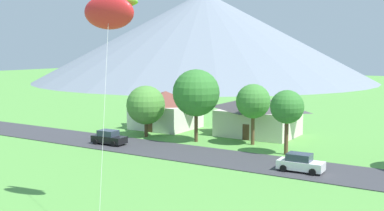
# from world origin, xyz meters

# --- Properties ---
(road_strip) EXTENTS (160.00, 7.49, 0.08)m
(road_strip) POSITION_xyz_m (0.00, 30.89, 0.04)
(road_strip) COLOR #38383D
(road_strip) RESTS_ON ground
(mountain_far_east_ridge) EXTENTS (120.30, 120.30, 31.69)m
(mountain_far_east_ridge) POSITION_xyz_m (-70.91, 136.80, 15.84)
(mountain_far_east_ridge) COLOR slate
(mountain_far_east_ridge) RESTS_ON ground
(mountain_far_west_ridge) EXTENTS (101.31, 101.31, 31.55)m
(mountain_far_west_ridge) POSITION_xyz_m (-86.19, 159.30, 15.78)
(mountain_far_west_ridge) COLOR slate
(mountain_far_west_ridge) RESTS_ON ground
(house_left_center) EXTENTS (8.69, 8.43, 5.36)m
(house_left_center) POSITION_xyz_m (-22.74, 43.44, 2.78)
(house_left_center) COLOR silver
(house_left_center) RESTS_ON ground
(house_right_center) EXTENTS (10.38, 8.14, 5.29)m
(house_right_center) POSITION_xyz_m (-9.05, 45.05, 2.74)
(house_right_center) COLOR beige
(house_right_center) RESTS_ON ground
(tree_near_left) EXTENTS (5.03, 5.03, 6.67)m
(tree_near_left) POSITION_xyz_m (-21.04, 36.50, 4.15)
(tree_near_left) COLOR #4C3823
(tree_near_left) RESTS_ON ground
(tree_left_of_center) EXTENTS (5.75, 5.75, 8.92)m
(tree_left_of_center) POSITION_xyz_m (-13.81, 37.09, 6.03)
(tree_left_of_center) COLOR #4C3823
(tree_left_of_center) RESTS_ON ground
(tree_center) EXTENTS (3.63, 3.63, 7.01)m
(tree_center) POSITION_xyz_m (-1.85, 36.15, 5.14)
(tree_center) COLOR brown
(tree_center) RESTS_ON ground
(tree_near_right) EXTENTS (4.09, 4.09, 7.26)m
(tree_near_right) POSITION_xyz_m (-7.13, 39.10, 5.18)
(tree_near_right) COLOR brown
(tree_near_right) RESTS_ON ground
(parked_car_black_west_end) EXTENTS (4.26, 2.20, 1.68)m
(parked_car_black_west_end) POSITION_xyz_m (-21.63, 29.99, 0.87)
(parked_car_black_west_end) COLOR black
(parked_car_black_west_end) RESTS_ON road_strip
(parked_car_white_mid_west) EXTENTS (4.26, 2.20, 1.68)m
(parked_car_white_mid_west) POSITION_xyz_m (1.93, 29.74, 0.87)
(parked_car_white_mid_west) COLOR white
(parked_car_white_mid_west) RESTS_ON road_strip
(kite_flyer_with_kite) EXTENTS (6.17, 6.81, 15.03)m
(kite_flyer_with_kite) POSITION_xyz_m (-5.77, 12.57, 13.72)
(kite_flyer_with_kite) COLOR navy
(kite_flyer_with_kite) RESTS_ON ground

